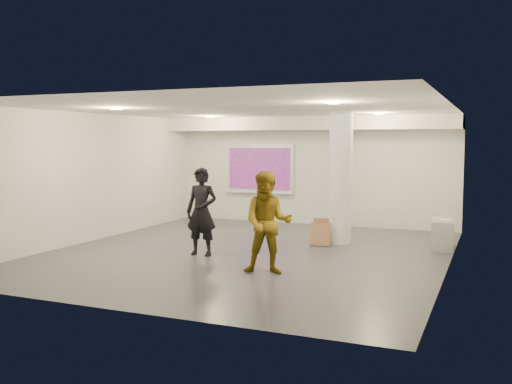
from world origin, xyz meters
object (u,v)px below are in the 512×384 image
at_px(column, 341,178).
at_px(man, 268,223).
at_px(woman, 202,212).
at_px(credenza, 442,234).
at_px(projection_screen, 260,169).

distance_m(column, man, 3.51).
xyz_separation_m(woman, man, (1.86, -1.01, 0.01)).
relative_size(column, man, 1.65).
height_order(credenza, man, man).
distance_m(credenza, woman, 5.29).
relative_size(projection_screen, credenza, 1.93).
bearing_deg(woman, projection_screen, 95.78).
xyz_separation_m(column, woman, (-2.28, -2.43, -0.60)).
distance_m(woman, man, 2.12).
relative_size(credenza, man, 0.60).
bearing_deg(projection_screen, column, -40.56).
bearing_deg(column, projection_screen, 139.44).
distance_m(column, projection_screen, 4.08).
height_order(projection_screen, credenza, projection_screen).
relative_size(projection_screen, woman, 1.16).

